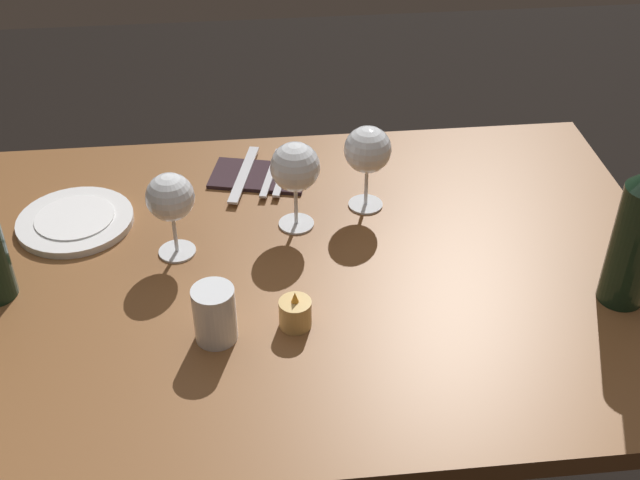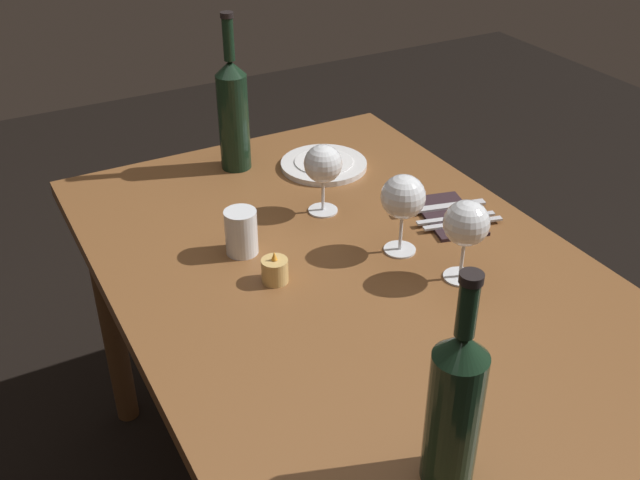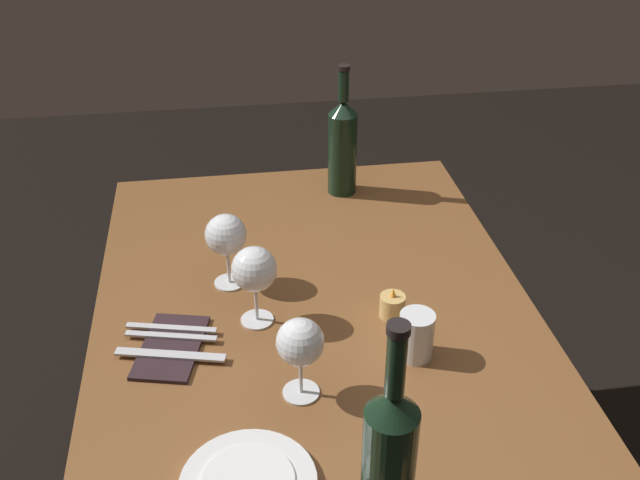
{
  "view_description": "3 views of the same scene",
  "coord_description": "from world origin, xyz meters",
  "px_view_note": "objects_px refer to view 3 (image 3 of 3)",
  "views": [
    {
      "loc": [
        0.09,
        1.1,
        1.62
      ],
      "look_at": [
        -0.03,
        0.01,
        0.8
      ],
      "focal_mm": 45.61,
      "sensor_mm": 36.0,
      "label": 1
    },
    {
      "loc": [
        -1.06,
        0.63,
        1.58
      ],
      "look_at": [
        -0.02,
        0.07,
        0.83
      ],
      "focal_mm": 42.05,
      "sensor_mm": 36.0,
      "label": 2
    },
    {
      "loc": [
        1.16,
        -0.17,
        1.66
      ],
      "look_at": [
        -0.08,
        0.02,
        0.87
      ],
      "focal_mm": 41.12,
      "sensor_mm": 36.0,
      "label": 3
    }
  ],
  "objects_px": {
    "wine_glass_centre": "(254,270)",
    "water_tumbler": "(416,338)",
    "wine_bottle_second": "(389,462)",
    "folded_napkin": "(171,347)",
    "table_knife": "(170,355)",
    "wine_glass_right": "(226,236)",
    "wine_glass_left": "(300,344)",
    "votive_candle": "(392,306)",
    "wine_bottle": "(343,145)",
    "fork_inner": "(171,336)",
    "fork_outer": "(171,328)"
  },
  "relations": [
    {
      "from": "wine_glass_centre",
      "to": "water_tumbler",
      "type": "relative_size",
      "value": 1.79
    },
    {
      "from": "wine_bottle_second",
      "to": "folded_napkin",
      "type": "bearing_deg",
      "value": -145.18
    },
    {
      "from": "table_knife",
      "to": "wine_glass_right",
      "type": "bearing_deg",
      "value": 152.28
    },
    {
      "from": "wine_glass_left",
      "to": "votive_candle",
      "type": "distance_m",
      "value": 0.3
    },
    {
      "from": "folded_napkin",
      "to": "table_knife",
      "type": "bearing_deg",
      "value": 0.0
    },
    {
      "from": "water_tumbler",
      "to": "wine_glass_centre",
      "type": "bearing_deg",
      "value": -117.54
    },
    {
      "from": "wine_bottle",
      "to": "water_tumbler",
      "type": "bearing_deg",
      "value": 2.07
    },
    {
      "from": "wine_glass_left",
      "to": "wine_bottle",
      "type": "distance_m",
      "value": 0.76
    },
    {
      "from": "wine_bottle_second",
      "to": "fork_inner",
      "type": "distance_m",
      "value": 0.59
    },
    {
      "from": "wine_glass_centre",
      "to": "votive_candle",
      "type": "height_order",
      "value": "wine_glass_centre"
    },
    {
      "from": "wine_glass_left",
      "to": "folded_napkin",
      "type": "height_order",
      "value": "wine_glass_left"
    },
    {
      "from": "fork_inner",
      "to": "fork_outer",
      "type": "height_order",
      "value": "same"
    },
    {
      "from": "wine_glass_right",
      "to": "fork_outer",
      "type": "distance_m",
      "value": 0.22
    },
    {
      "from": "wine_bottle",
      "to": "fork_inner",
      "type": "height_order",
      "value": "wine_bottle"
    },
    {
      "from": "wine_bottle_second",
      "to": "wine_glass_right",
      "type": "bearing_deg",
      "value": -163.41
    },
    {
      "from": "wine_glass_left",
      "to": "table_knife",
      "type": "distance_m",
      "value": 0.28
    },
    {
      "from": "wine_glass_right",
      "to": "table_knife",
      "type": "bearing_deg",
      "value": -27.72
    },
    {
      "from": "wine_bottle_second",
      "to": "table_knife",
      "type": "height_order",
      "value": "wine_bottle_second"
    },
    {
      "from": "wine_glass_right",
      "to": "table_knife",
      "type": "xyz_separation_m",
      "value": [
        0.23,
        -0.12,
        -0.11
      ]
    },
    {
      "from": "wine_glass_right",
      "to": "wine_glass_centre",
      "type": "bearing_deg",
      "value": 19.89
    },
    {
      "from": "votive_candle",
      "to": "folded_napkin",
      "type": "bearing_deg",
      "value": -85.06
    },
    {
      "from": "wine_glass_left",
      "to": "water_tumbler",
      "type": "bearing_deg",
      "value": 107.05
    },
    {
      "from": "votive_candle",
      "to": "wine_glass_left",
      "type": "bearing_deg",
      "value": -47.35
    },
    {
      "from": "wine_glass_left",
      "to": "votive_candle",
      "type": "bearing_deg",
      "value": 132.65
    },
    {
      "from": "wine_bottle_second",
      "to": "fork_outer",
      "type": "relative_size",
      "value": 2.14
    },
    {
      "from": "folded_napkin",
      "to": "fork_inner",
      "type": "bearing_deg",
      "value": 180.0
    },
    {
      "from": "wine_glass_centre",
      "to": "folded_napkin",
      "type": "bearing_deg",
      "value": -69.61
    },
    {
      "from": "wine_glass_right",
      "to": "table_knife",
      "type": "height_order",
      "value": "wine_glass_right"
    },
    {
      "from": "water_tumbler",
      "to": "wine_glass_right",
      "type": "bearing_deg",
      "value": -130.37
    },
    {
      "from": "wine_bottle",
      "to": "table_knife",
      "type": "height_order",
      "value": "wine_bottle"
    },
    {
      "from": "folded_napkin",
      "to": "fork_inner",
      "type": "distance_m",
      "value": 0.03
    },
    {
      "from": "wine_glass_centre",
      "to": "folded_napkin",
      "type": "xyz_separation_m",
      "value": [
        0.06,
        -0.17,
        -0.12
      ]
    },
    {
      "from": "wine_glass_centre",
      "to": "votive_candle",
      "type": "relative_size",
      "value": 2.54
    },
    {
      "from": "wine_glass_left",
      "to": "fork_outer",
      "type": "xyz_separation_m",
      "value": [
        -0.21,
        -0.23,
        -0.1
      ]
    },
    {
      "from": "wine_glass_centre",
      "to": "wine_bottle_second",
      "type": "height_order",
      "value": "wine_bottle_second"
    },
    {
      "from": "wine_bottle",
      "to": "water_tumbler",
      "type": "height_order",
      "value": "wine_bottle"
    },
    {
      "from": "wine_glass_left",
      "to": "votive_candle",
      "type": "relative_size",
      "value": 2.38
    },
    {
      "from": "water_tumbler",
      "to": "wine_bottle_second",
      "type": "bearing_deg",
      "value": -21.19
    },
    {
      "from": "fork_inner",
      "to": "votive_candle",
      "type": "bearing_deg",
      "value": 91.7
    },
    {
      "from": "table_knife",
      "to": "wine_bottle_second",
      "type": "bearing_deg",
      "value": 36.68
    },
    {
      "from": "fork_outer",
      "to": "water_tumbler",
      "type": "bearing_deg",
      "value": 73.35
    },
    {
      "from": "wine_glass_right",
      "to": "wine_bottle",
      "type": "bearing_deg",
      "value": 140.38
    },
    {
      "from": "water_tumbler",
      "to": "table_knife",
      "type": "height_order",
      "value": "water_tumbler"
    },
    {
      "from": "wine_bottle",
      "to": "wine_glass_centre",
      "type": "bearing_deg",
      "value": -27.13
    },
    {
      "from": "wine_glass_left",
      "to": "table_knife",
      "type": "xyz_separation_m",
      "value": [
        -0.13,
        -0.23,
        -0.1
      ]
    },
    {
      "from": "wine_glass_centre",
      "to": "fork_outer",
      "type": "distance_m",
      "value": 0.2
    },
    {
      "from": "water_tumbler",
      "to": "fork_inner",
      "type": "relative_size",
      "value": 0.53
    },
    {
      "from": "wine_glass_right",
      "to": "fork_inner",
      "type": "xyz_separation_m",
      "value": [
        0.17,
        -0.12,
        -0.11
      ]
    },
    {
      "from": "wine_glass_right",
      "to": "votive_candle",
      "type": "distance_m",
      "value": 0.37
    },
    {
      "from": "wine_bottle_second",
      "to": "water_tumbler",
      "type": "relative_size",
      "value": 4.0
    }
  ]
}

